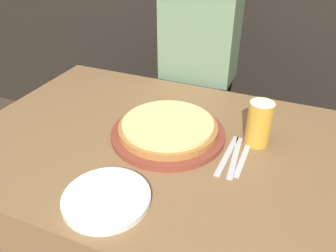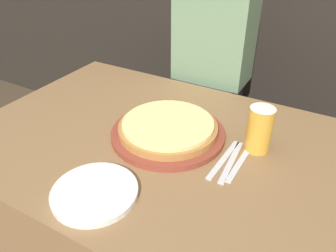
% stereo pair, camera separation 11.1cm
% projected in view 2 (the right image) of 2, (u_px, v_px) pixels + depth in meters
% --- Properties ---
extents(dining_table, '(1.30, 0.91, 0.73)m').
position_uv_depth(dining_table, '(158.00, 213.00, 1.32)').
color(dining_table, olive).
rests_on(dining_table, ground_plane).
extents(pizza_on_board, '(0.39, 0.39, 0.06)m').
position_uv_depth(pizza_on_board, '(168.00, 130.00, 1.12)').
color(pizza_on_board, brown).
rests_on(pizza_on_board, dining_table).
extents(beer_glass, '(0.08, 0.08, 0.15)m').
position_uv_depth(beer_glass, '(260.00, 128.00, 1.03)').
color(beer_glass, gold).
rests_on(beer_glass, dining_table).
extents(dinner_plate, '(0.24, 0.24, 0.02)m').
position_uv_depth(dinner_plate, '(95.00, 192.00, 0.89)').
color(dinner_plate, white).
rests_on(dinner_plate, dining_table).
extents(fork, '(0.03, 0.22, 0.00)m').
position_uv_depth(fork, '(224.00, 159.00, 1.02)').
color(fork, silver).
rests_on(fork, dining_table).
extents(dinner_knife, '(0.03, 0.22, 0.00)m').
position_uv_depth(dinner_knife, '(231.00, 162.00, 1.01)').
color(dinner_knife, silver).
rests_on(dinner_knife, dining_table).
extents(spoon, '(0.02, 0.19, 0.00)m').
position_uv_depth(spoon, '(239.00, 164.00, 1.00)').
color(spoon, silver).
rests_on(spoon, dining_table).
extents(diner_person, '(0.34, 0.20, 1.32)m').
position_uv_depth(diner_person, '(210.00, 87.00, 1.62)').
color(diner_person, '#33333D').
rests_on(diner_person, ground_plane).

